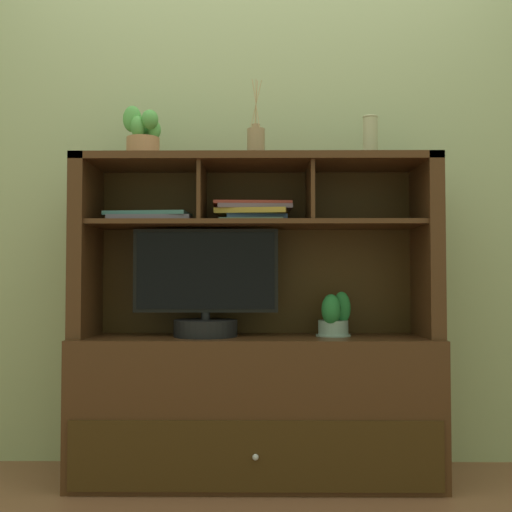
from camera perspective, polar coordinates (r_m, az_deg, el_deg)
The scene contains 10 objects.
floor_plane at distance 2.72m, azimuth -0.00°, elevation -19.96°, with size 6.00×6.00×0.02m, color brown.
back_wall at distance 2.89m, azimuth 0.04°, elevation 9.40°, with size 6.00×0.02×2.80m, color #A2AD7D.
media_console at distance 2.62m, azimuth 0.00°, elevation -10.96°, with size 1.48×0.46×1.33m.
tv_monitor at distance 2.58m, azimuth -4.65°, elevation -3.53°, with size 0.60×0.26×0.44m.
potted_orchid at distance 2.61m, azimuth 7.15°, elevation -5.63°, with size 0.15×0.15×0.18m.
magazine_stack_left at distance 2.63m, azimuth -9.67°, elevation 3.52°, with size 0.36×0.22×0.04m.
magazine_stack_centre at distance 2.61m, azimuth -0.25°, elevation 4.05°, with size 0.33×0.24×0.08m.
diffuser_bottle at distance 2.64m, azimuth -0.00°, elevation 10.36°, with size 0.08×0.08×0.33m.
potted_succulent at distance 2.72m, azimuth -10.36°, elevation 10.61°, with size 0.16×0.16×0.23m.
ceramic_vase at distance 2.70m, azimuth 10.46°, elevation 10.66°, with size 0.06×0.06×0.18m.
Camera 1 is at (0.02, -2.59, 0.82)m, focal length 43.55 mm.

